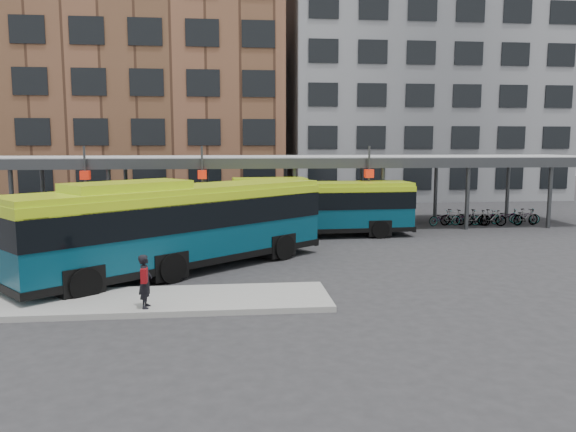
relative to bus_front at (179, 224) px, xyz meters
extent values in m
plane|color=#28282B|center=(3.55, -1.38, -1.87)|extent=(120.00, 120.00, 0.00)
cube|color=gray|center=(-1.95, -4.38, -1.78)|extent=(14.00, 3.00, 0.18)
cube|color=#999B9E|center=(3.55, 11.62, 2.13)|extent=(40.00, 6.00, 0.35)
cube|color=#383A3D|center=(3.55, 8.62, 1.98)|extent=(40.00, 0.15, 0.55)
cylinder|color=#383A3D|center=(-9.45, 9.12, 0.03)|extent=(0.24, 0.24, 3.80)
cylinder|color=#383A3D|center=(-9.45, 14.12, 0.03)|extent=(0.24, 0.24, 3.80)
cylinder|color=#383A3D|center=(-4.45, 9.12, 0.03)|extent=(0.24, 0.24, 3.80)
cylinder|color=#383A3D|center=(-4.45, 14.12, 0.03)|extent=(0.24, 0.24, 3.80)
cylinder|color=#383A3D|center=(0.55, 9.12, 0.03)|extent=(0.24, 0.24, 3.80)
cylinder|color=#383A3D|center=(0.55, 14.12, 0.03)|extent=(0.24, 0.24, 3.80)
cylinder|color=#383A3D|center=(5.55, 9.12, 0.03)|extent=(0.24, 0.24, 3.80)
cylinder|color=#383A3D|center=(5.55, 14.12, 0.03)|extent=(0.24, 0.24, 3.80)
cylinder|color=#383A3D|center=(10.55, 9.12, 0.03)|extent=(0.24, 0.24, 3.80)
cylinder|color=#383A3D|center=(10.55, 14.12, 0.03)|extent=(0.24, 0.24, 3.80)
cylinder|color=#383A3D|center=(15.55, 9.12, 0.03)|extent=(0.24, 0.24, 3.80)
cylinder|color=#383A3D|center=(15.55, 14.12, 0.03)|extent=(0.24, 0.24, 3.80)
cylinder|color=#383A3D|center=(20.55, 9.12, 0.03)|extent=(0.24, 0.24, 3.80)
cylinder|color=#383A3D|center=(20.55, 14.12, 0.03)|extent=(0.24, 0.24, 3.80)
cylinder|color=#383A3D|center=(-5.45, 8.32, 0.53)|extent=(0.12, 0.12, 4.80)
cube|color=red|center=(-5.45, 8.32, 1.43)|extent=(0.45, 0.45, 0.45)
cylinder|color=#383A3D|center=(0.55, 8.32, 0.53)|extent=(0.12, 0.12, 4.80)
cube|color=red|center=(0.55, 8.32, 1.43)|extent=(0.45, 0.45, 0.45)
cylinder|color=#383A3D|center=(9.55, 8.32, 0.53)|extent=(0.12, 0.12, 4.80)
cube|color=red|center=(9.55, 8.32, 1.43)|extent=(0.45, 0.45, 0.45)
cube|color=brown|center=(-6.45, 30.62, 9.13)|extent=(26.00, 14.00, 22.00)
cube|color=slate|center=(19.55, 30.62, 8.13)|extent=(24.00, 14.00, 20.00)
cube|color=#06374A|center=(0.04, 0.03, -0.14)|extent=(11.72, 10.33, 2.70)
cube|color=black|center=(0.04, 0.03, 0.40)|extent=(11.80, 10.41, 1.03)
cube|color=#A7C714|center=(0.04, 0.03, 1.32)|extent=(11.65, 10.24, 0.22)
cube|color=#A7C714|center=(-1.63, -1.34, 1.53)|extent=(4.57, 4.25, 0.38)
cube|color=black|center=(0.04, 0.03, -1.36)|extent=(11.81, 10.42, 0.26)
cylinder|color=black|center=(4.21, 1.76, -1.33)|extent=(1.04, 0.94, 1.08)
cylinder|color=black|center=(2.54, 3.80, -1.33)|extent=(1.04, 0.94, 1.08)
cylinder|color=black|center=(-0.12, -1.81, -1.33)|extent=(1.04, 0.94, 1.08)
cylinder|color=black|center=(-1.80, 0.23, -1.33)|extent=(1.04, 0.94, 1.08)
cylinder|color=black|center=(-2.62, -3.87, -1.33)|extent=(1.04, 0.94, 1.08)
cylinder|color=black|center=(-4.30, -1.84, -1.33)|extent=(1.04, 0.94, 1.08)
cube|color=#06374A|center=(5.94, 7.57, -0.36)|extent=(11.45, 2.95, 2.36)
cube|color=black|center=(5.94, 7.57, 0.11)|extent=(11.50, 3.01, 0.90)
cube|color=#A7C714|center=(5.94, 7.57, 0.92)|extent=(11.45, 2.86, 0.19)
cube|color=#A7C714|center=(4.05, 7.47, 1.11)|extent=(3.86, 1.90, 0.33)
cube|color=black|center=(5.94, 7.57, -1.43)|extent=(11.51, 3.01, 0.23)
cylinder|color=black|center=(9.78, 6.61, -1.40)|extent=(0.96, 0.33, 0.95)
cylinder|color=black|center=(9.65, 8.92, -1.40)|extent=(0.96, 0.33, 0.95)
cylinder|color=black|center=(4.87, 6.36, -1.40)|extent=(0.96, 0.33, 0.95)
cylinder|color=black|center=(4.75, 8.66, -1.40)|extent=(0.96, 0.33, 0.95)
cylinder|color=black|center=(2.04, 6.21, -1.40)|extent=(0.96, 0.33, 0.95)
cylinder|color=black|center=(1.91, 8.51, -1.40)|extent=(0.96, 0.33, 0.95)
imported|color=black|center=(-0.51, -5.39, -0.90)|extent=(0.39, 0.58, 1.57)
cube|color=maroon|center=(-0.51, -5.57, -0.69)|extent=(0.17, 0.30, 0.42)
imported|color=slate|center=(14.69, 10.71, -1.41)|extent=(1.83, 1.00, 0.91)
imported|color=slate|center=(15.41, 10.69, -1.37)|extent=(1.68, 0.54, 1.00)
imported|color=slate|center=(16.16, 10.66, -1.40)|extent=(1.87, 0.83, 0.95)
imported|color=slate|center=(16.76, 10.36, -1.37)|extent=(1.72, 0.68, 1.00)
imported|color=slate|center=(17.57, 10.78, -1.43)|extent=(1.73, 0.78, 0.88)
imported|color=slate|center=(17.64, 10.23, -1.37)|extent=(1.73, 0.95, 1.00)
imported|color=slate|center=(18.78, 10.73, -1.39)|extent=(1.95, 1.15, 0.97)
imported|color=slate|center=(19.77, 10.24, -1.35)|extent=(1.77, 0.75, 1.03)
imported|color=slate|center=(20.08, 10.98, -1.40)|extent=(1.91, 1.19, 0.95)
camera|label=1|loc=(1.95, -21.65, 3.09)|focal=35.00mm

